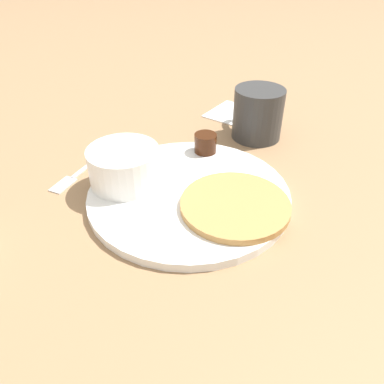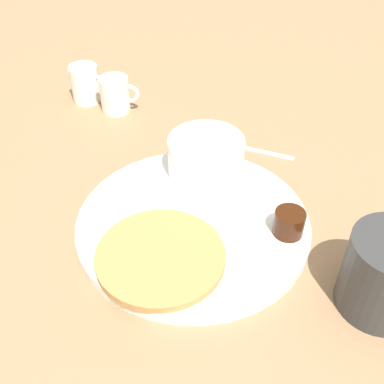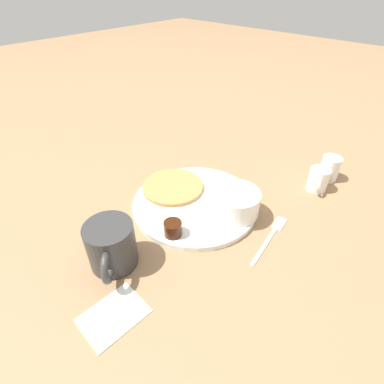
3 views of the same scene
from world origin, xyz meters
TOP-DOWN VIEW (x-y plane):
  - ground_plane at (0.00, 0.00)m, footprint 4.00×4.00m
  - plate at (0.00, 0.00)m, footprint 0.27×0.27m
  - pancake_stack at (-0.00, 0.07)m, footprint 0.14×0.14m
  - bowl at (0.03, -0.09)m, footprint 0.10×0.10m
  - syrup_cup at (-0.10, -0.04)m, footprint 0.04×0.04m
  - butter_ramekin at (0.02, -0.11)m, footprint 0.04×0.04m
  - coffee_mug at (-0.22, -0.00)m, footprint 0.10×0.10m
  - creamer_pitcher_near at (0.24, -0.17)m, footprint 0.06×0.05m
  - creamer_pitcher_far at (0.30, -0.17)m, footprint 0.07×0.05m
  - fork at (0.04, -0.17)m, footprint 0.15×0.04m
  - napkin at (-0.28, -0.09)m, footprint 0.10×0.08m

SIDE VIEW (x-z plane):
  - ground_plane at x=0.00m, z-range 0.00..0.00m
  - fork at x=0.04m, z-range 0.00..0.00m
  - napkin at x=-0.28m, z-range 0.00..0.00m
  - plate at x=0.00m, z-range 0.00..0.01m
  - pancake_stack at x=0.00m, z-range 0.01..0.02m
  - butter_ramekin at x=0.02m, z-range 0.01..0.05m
  - syrup_cup at x=-0.10m, z-range 0.01..0.04m
  - creamer_pitcher_near at x=0.24m, z-range 0.00..0.06m
  - creamer_pitcher_far at x=0.30m, z-range 0.00..0.06m
  - bowl at x=0.03m, z-range 0.01..0.07m
  - coffee_mug at x=-0.22m, z-range 0.00..0.09m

